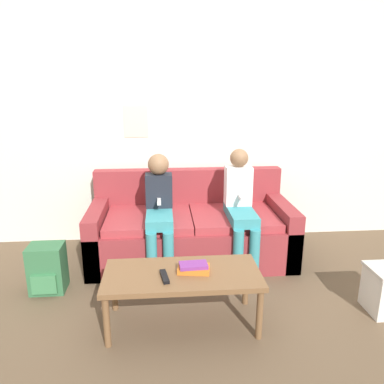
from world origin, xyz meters
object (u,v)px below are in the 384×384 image
(couch, at_px, (191,230))
(coffee_table, at_px, (182,278))
(person_right, at_px, (241,204))
(tv_remote, at_px, (165,277))
(backpack, at_px, (47,269))
(person_left, at_px, (159,206))

(couch, bearing_deg, coffee_table, -97.61)
(coffee_table, distance_m, person_right, 1.07)
(couch, xyz_separation_m, person_right, (0.43, -0.20, 0.32))
(couch, distance_m, coffee_table, 1.08)
(tv_remote, bearing_deg, backpack, 138.91)
(coffee_table, height_order, person_left, person_left)
(coffee_table, xyz_separation_m, backpack, (-1.06, 0.52, -0.16))
(couch, xyz_separation_m, coffee_table, (-0.14, -1.07, 0.08))
(person_left, bearing_deg, backpack, -159.54)
(person_left, distance_m, backpack, 1.05)
(tv_remote, bearing_deg, person_right, 44.07)
(couch, height_order, person_left, person_left)
(person_left, distance_m, tv_remote, 0.95)
(backpack, bearing_deg, couch, 24.19)
(person_right, height_order, tv_remote, person_right)
(backpack, bearing_deg, coffee_table, -26.24)
(backpack, bearing_deg, person_right, 11.71)
(person_right, xyz_separation_m, tv_remote, (-0.70, -0.93, -0.19))
(person_left, distance_m, person_right, 0.73)
(person_right, xyz_separation_m, backpack, (-1.64, -0.34, -0.40))
(person_left, relative_size, tv_remote, 5.93)
(couch, height_order, tv_remote, couch)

